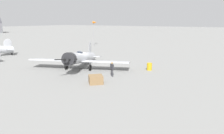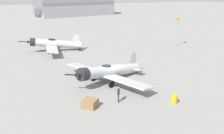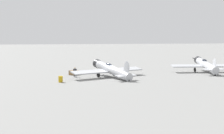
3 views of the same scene
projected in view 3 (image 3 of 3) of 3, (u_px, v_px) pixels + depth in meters
ground_plane at (112, 78)px, 49.91m from camera, size 400.00×400.00×0.00m
airplane_foreground at (110, 69)px, 50.21m from camera, size 11.12×12.90×3.25m
airplane_mid_apron at (205, 65)px, 56.94m from camera, size 11.36×12.64×3.07m
ground_crew_mechanic at (75, 71)px, 50.51m from camera, size 0.41×0.59×1.66m
equipment_crate at (74, 73)px, 53.56m from camera, size 1.89×1.90×0.81m
fuel_drum at (61, 79)px, 45.17m from camera, size 0.68×0.68×0.93m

